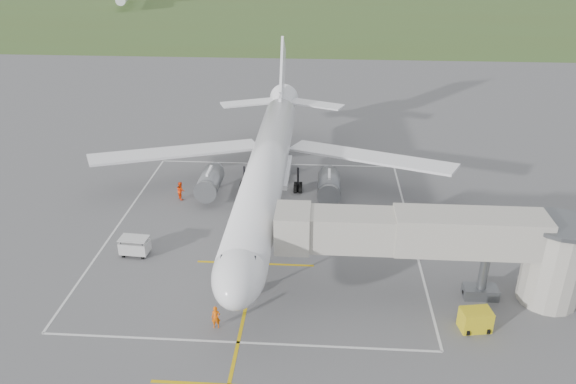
# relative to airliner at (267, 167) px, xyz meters

# --- Properties ---
(ground) EXTENTS (700.00, 700.00, 0.00)m
(ground) POSITION_rel_airliner_xyz_m (0.00, -0.75, -4.39)
(ground) COLOR #565659
(ground) RESTS_ON ground
(grass_strip) EXTENTS (700.00, 120.00, 0.02)m
(grass_strip) POSITION_rel_airliner_xyz_m (0.00, 129.25, -4.38)
(grass_strip) COLOR #425826
(grass_strip) RESTS_ON ground
(apron_markings) EXTENTS (28.20, 60.00, 0.01)m
(apron_markings) POSITION_rel_airliner_xyz_m (0.00, -6.57, -4.38)
(apron_markings) COLOR gold
(apron_markings) RESTS_ON ground
(airliner) EXTENTS (38.93, 46.75, 13.52)m
(airliner) POSITION_rel_airliner_xyz_m (0.00, 0.00, 0.00)
(airliner) COLOR white
(airliner) RESTS_ON ground
(jet_bridge) EXTENTS (23.40, 5.00, 7.20)m
(jet_bridge) POSITION_rel_airliner_xyz_m (15.72, -14.25, 0.35)
(jet_bridge) COLOR #9D998E
(jet_bridge) RESTS_ON ground
(gpu_unit) EXTENTS (2.34, 1.82, 1.60)m
(gpu_unit) POSITION_rel_airliner_xyz_m (16.70, -18.17, -3.60)
(gpu_unit) COLOR gold
(gpu_unit) RESTS_ON ground
(baggage_cart) EXTENTS (2.54, 1.64, 1.70)m
(baggage_cart) POSITION_rel_airliner_xyz_m (-10.65, -10.04, -3.52)
(baggage_cart) COLOR silver
(baggage_cart) RESTS_ON ground
(ramp_worker_nose) EXTENTS (0.67, 0.47, 1.76)m
(ramp_worker_nose) POSITION_rel_airliner_xyz_m (-1.79, -19.24, -3.51)
(ramp_worker_nose) COLOR #E45807
(ramp_worker_nose) RESTS_ON ground
(ramp_worker_wing) EXTENTS (1.14, 1.19, 1.94)m
(ramp_worker_wing) POSITION_rel_airliner_xyz_m (-9.29, 1.12, -3.42)
(ramp_worker_wing) COLOR #FF3C08
(ramp_worker_wing) RESTS_ON ground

